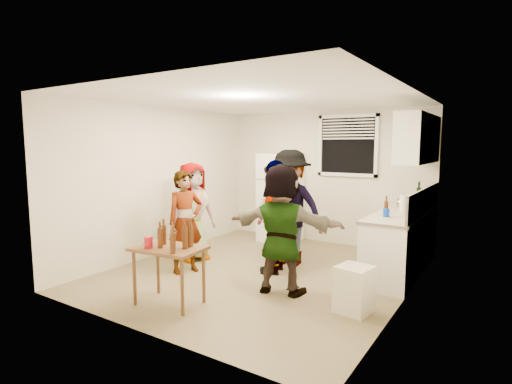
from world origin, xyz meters
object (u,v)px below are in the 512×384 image
Objects in this scene: wine_bottle at (418,205)px; serving_table at (170,304)px; beer_bottle_counter at (386,216)px; guest_grey at (193,259)px; guest_back_right at (289,264)px; red_cup at (149,248)px; kettle at (403,209)px; guest_orange at (281,292)px; refrigerator at (281,197)px; blue_cup at (386,217)px; trash_bin at (354,290)px; guest_back_left at (273,259)px; beer_bottle_table at (185,249)px; guest_black at (275,272)px; guest_stripe at (186,272)px.

serving_table is (-2.05, -3.56, -0.90)m from wine_bottle.
beer_bottle_counter is 3.11m from guest_grey.
serving_table is at bearing -98.36° from guest_back_right.
red_cup is 0.08× the size of guest_grey.
wine_bottle is 0.16× the size of guest_back_right.
guest_orange is (-1.02, -1.91, -0.90)m from kettle.
refrigerator reaches higher than blue_cup.
guest_orange is at bearing 175.07° from trash_bin.
trash_bin reaches higher than guest_back_left.
beer_bottle_counter reaches higher than red_cup.
guest_grey is (-2.91, 0.59, -0.25)m from trash_bin.
trash_bin is 0.65× the size of serving_table.
beer_bottle_table is 0.16× the size of guest_grey.
guest_orange is (0.49, -1.13, 0.00)m from guest_back_right.
beer_bottle_table reaches higher than guest_black.
trash_bin is 1.92m from guest_back_right.
serving_table is 6.09× the size of red_cup.
blue_cup reaches higher than guest_back_right.
kettle reaches higher than guest_back_left.
serving_table is 0.49× the size of guest_black.
refrigerator reaches higher than beer_bottle_counter.
red_cup is (-2.06, -1.11, 0.44)m from trash_bin.
guest_stripe is at bearing 132.69° from beer_bottle_table.
guest_stripe is at bearing -130.17° from guest_back_right.
wine_bottle is 2.46× the size of blue_cup.
trash_bin is at bearing 5.70° from guest_back_left.
beer_bottle_counter is 1.82× the size of blue_cup.
blue_cup is at bearing -68.72° from beer_bottle_counter.
beer_bottle_counter is at bearing -42.90° from guest_stripe.
blue_cup is 0.14× the size of serving_table.
guest_back_left is at bearing -7.61° from guest_stripe.
refrigerator is 8.20× the size of beer_bottle_counter.
beer_bottle_table is at bearing -115.06° from guest_stripe.
guest_back_left is (-1.83, 0.09, -0.90)m from beer_bottle_counter.
beer_bottle_counter reaches higher than guest_black.
guest_back_left is at bearing -66.17° from refrigerator.
wine_bottle is at bearing 62.39° from beer_bottle_table.
refrigerator reaches higher than trash_bin.
refrigerator is at bearing -166.59° from guest_black.
guest_grey is at bearing -167.53° from beer_bottle_counter.
blue_cup is 1.37m from trash_bin.
serving_table is 0.72m from red_cup.
guest_back_right reaches higher than guest_back_left.
wine_bottle is 1.41m from blue_cup.
guest_orange is at bearing -131.33° from kettle.
guest_back_left is at bearing -173.39° from kettle.
guest_orange is at bearing 54.10° from beer_bottle_table.
kettle is 0.31× the size of serving_table.
wine_bottle is 3.77m from guest_grey.
guest_black is at bearing 72.03° from red_cup.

